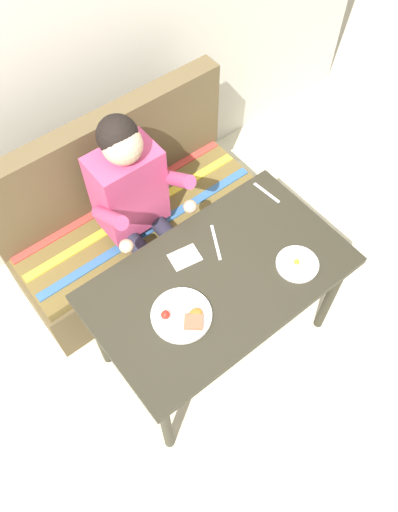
% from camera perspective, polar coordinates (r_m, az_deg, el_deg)
% --- Properties ---
extents(ground_plane, '(8.00, 8.00, 0.00)m').
position_cam_1_polar(ground_plane, '(2.95, 1.83, -9.48)').
color(ground_plane, beige).
extents(back_wall, '(4.40, 0.10, 2.60)m').
position_cam_1_polar(back_wall, '(2.66, -16.49, 23.27)').
color(back_wall, beige).
rests_on(back_wall, ground).
extents(table, '(1.20, 0.70, 0.73)m').
position_cam_1_polar(table, '(2.37, 2.26, -3.34)').
color(table, '#2B281D').
rests_on(table, ground).
extents(couch, '(1.44, 0.56, 1.00)m').
position_cam_1_polar(couch, '(2.98, -7.36, 3.79)').
color(couch, brown).
rests_on(couch, ground).
extents(person, '(0.45, 0.61, 1.21)m').
position_cam_1_polar(person, '(2.55, -7.03, 6.24)').
color(person, '#B73E69').
rests_on(person, ground).
extents(plate_breakfast, '(0.27, 0.27, 0.05)m').
position_cam_1_polar(plate_breakfast, '(2.19, -1.89, -6.72)').
color(plate_breakfast, white).
rests_on(plate_breakfast, table).
extents(plate_eggs, '(0.20, 0.20, 0.04)m').
position_cam_1_polar(plate_eggs, '(2.36, 11.01, -0.87)').
color(plate_eggs, white).
rests_on(plate_eggs, table).
extents(napkin, '(0.15, 0.12, 0.01)m').
position_cam_1_polar(napkin, '(2.35, -1.60, -0.15)').
color(napkin, silver).
rests_on(napkin, table).
extents(fork, '(0.03, 0.17, 0.00)m').
position_cam_1_polar(fork, '(2.60, 7.62, 7.07)').
color(fork, silver).
rests_on(fork, table).
extents(knife, '(0.11, 0.18, 0.00)m').
position_cam_1_polar(knife, '(2.39, 1.91, 1.56)').
color(knife, silver).
rests_on(knife, table).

